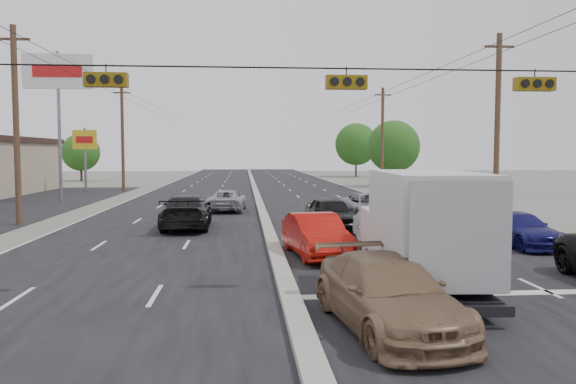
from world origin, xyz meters
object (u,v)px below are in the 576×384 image
(utility_pole_left_c, at_px, (123,137))
(oncoming_far, at_px, (227,201))
(tree_left_far, at_px, (81,152))
(tree_right_far, at_px, (356,144))
(oncoming_near, at_px, (187,212))
(utility_pole_right_c, at_px, (382,138))
(queue_car_a, at_px, (331,214))
(tan_sedan, at_px, (388,294))
(utility_pole_left_b, at_px, (16,124))
(tree_right_mid, at_px, (394,146))
(box_truck, at_px, (421,230))
(queue_car_c, at_px, (370,207))
(pole_sign_far, at_px, (85,145))
(red_sedan, at_px, (316,236))
(queue_car_d, at_px, (519,230))
(queue_car_b, at_px, (386,229))
(pole_sign_billboard, at_px, (58,81))
(utility_pole_right_b, at_px, (497,126))

(utility_pole_left_c, distance_m, oncoming_far, 22.19)
(tree_left_far, distance_m, oncoming_far, 43.97)
(tree_right_far, height_order, oncoming_near, tree_right_far)
(utility_pole_right_c, height_order, queue_car_a, utility_pole_right_c)
(tan_sedan, height_order, queue_car_a, queue_car_a)
(utility_pole_left_b, relative_size, oncoming_near, 1.78)
(tree_right_mid, bearing_deg, box_truck, -104.32)
(tree_right_mid, relative_size, queue_car_c, 1.38)
(box_truck, bearing_deg, utility_pole_left_b, 140.38)
(oncoming_far, bearing_deg, oncoming_near, 81.97)
(pole_sign_far, distance_m, oncoming_far, 23.90)
(pole_sign_far, height_order, tree_right_far, tree_right_far)
(tree_right_far, distance_m, queue_car_a, 59.76)
(box_truck, height_order, tan_sedan, box_truck)
(utility_pole_left_c, relative_size, utility_pole_right_c, 1.00)
(box_truck, bearing_deg, red_sedan, 115.77)
(tree_right_mid, relative_size, queue_car_a, 1.58)
(queue_car_d, distance_m, oncoming_near, 14.84)
(tree_right_mid, bearing_deg, utility_pole_left_c, -169.70)
(utility_pole_left_b, xyz_separation_m, queue_car_b, (16.94, -7.89, -4.42))
(box_truck, relative_size, oncoming_far, 1.35)
(utility_pole_left_b, bearing_deg, queue_car_a, -11.59)
(utility_pole_left_b, relative_size, queue_car_a, 2.21)
(queue_car_d, bearing_deg, pole_sign_billboard, 132.94)
(oncoming_far, bearing_deg, pole_sign_billboard, -25.92)
(utility_pole_right_b, height_order, box_truck, utility_pole_right_b)
(pole_sign_far, xyz_separation_m, queue_car_d, (25.60, -33.35, -3.76))
(box_truck, bearing_deg, pole_sign_billboard, 126.36)
(queue_car_d, bearing_deg, tan_sedan, -134.05)
(queue_car_c, bearing_deg, utility_pole_right_c, 69.54)
(utility_pole_left_c, distance_m, queue_car_b, 37.26)
(pole_sign_billboard, xyz_separation_m, oncoming_far, (12.35, -7.12, -8.21))
(queue_car_b, bearing_deg, tree_right_far, 73.55)
(utility_pole_right_c, xyz_separation_m, queue_car_b, (-8.06, -32.89, -4.42))
(utility_pole_left_b, height_order, queue_car_d, utility_pole_left_b)
(queue_car_a, bearing_deg, queue_car_b, -80.28)
(oncoming_near, bearing_deg, utility_pole_right_c, -122.32)
(pole_sign_billboard, distance_m, queue_car_a, 25.17)
(utility_pole_right_c, height_order, queue_car_b, utility_pole_right_c)
(pole_sign_billboard, bearing_deg, utility_pole_right_c, 23.96)
(queue_car_b, xyz_separation_m, oncoming_near, (-8.30, 5.77, 0.13))
(tree_right_far, height_order, queue_car_b, tree_right_far)
(tree_right_far, bearing_deg, utility_pole_right_c, -96.65)
(tree_right_mid, bearing_deg, tree_right_far, 87.71)
(queue_car_d, bearing_deg, tree_right_mid, 76.46)
(utility_pole_right_c, height_order, tree_right_mid, utility_pole_right_c)
(utility_pole_left_b, bearing_deg, red_sedan, -35.53)
(queue_car_d, bearing_deg, oncoming_far, 124.04)
(tree_right_mid, height_order, box_truck, tree_right_mid)
(utility_pole_right_c, height_order, oncoming_near, utility_pole_right_c)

